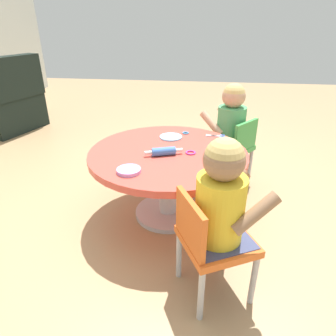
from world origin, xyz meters
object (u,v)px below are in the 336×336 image
at_px(seated_child_right, 231,118).
at_px(rolling_pin, 164,151).
at_px(child_chair_left, 210,241).
at_px(seated_child_left, 222,196).
at_px(armchair_dark, 4,104).
at_px(craft_scissors, 218,136).
at_px(child_chair_right, 233,148).
at_px(craft_table, 168,165).

relative_size(seated_child_right, rolling_pin, 2.28).
distance_m(seated_child_right, rolling_pin, 0.73).
distance_m(child_chair_left, seated_child_left, 0.23).
bearing_deg(armchair_dark, child_chair_left, -131.43).
relative_size(child_chair_left, armchair_dark, 0.60).
bearing_deg(armchair_dark, craft_scissors, -116.37).
bearing_deg(craft_scissors, child_chair_left, 177.29).
height_order(seated_child_left, child_chair_right, seated_child_left).
height_order(child_chair_right, armchair_dark, armchair_dark).
distance_m(craft_table, rolling_pin, 0.14).
relative_size(child_chair_left, rolling_pin, 2.40).
relative_size(armchair_dark, rolling_pin, 3.98).
distance_m(child_chair_right, rolling_pin, 0.76).
height_order(rolling_pin, craft_scissors, rolling_pin).
bearing_deg(seated_child_left, child_chair_right, -6.87).
bearing_deg(craft_scissors, rolling_pin, 137.93).
bearing_deg(craft_scissors, seated_child_left, 179.51).
bearing_deg(craft_table, child_chair_left, -156.24).
bearing_deg(seated_child_right, seated_child_left, 174.86).
bearing_deg(craft_table, craft_scissors, -46.20).
xyz_separation_m(armchair_dark, craft_scissors, (-1.22, -2.46, 0.16)).
height_order(seated_child_left, craft_scissors, seated_child_left).
bearing_deg(child_chair_left, craft_scissors, -2.71).
distance_m(craft_table, child_chair_right, 0.67).
height_order(craft_table, craft_scissors, craft_scissors).
relative_size(seated_child_right, craft_scissors, 3.77).
bearing_deg(craft_scissors, child_chair_right, -31.26).
xyz_separation_m(craft_table, seated_child_right, (0.53, -0.41, 0.16)).
xyz_separation_m(seated_child_left, rolling_pin, (0.53, 0.32, -0.04)).
xyz_separation_m(seated_child_right, armchair_dark, (0.99, 2.56, -0.22)).
bearing_deg(armchair_dark, seated_child_right, -111.17).
bearing_deg(seated_child_left, child_chair_left, 116.73).
distance_m(craft_table, armchair_dark, 2.63).
relative_size(craft_table, craft_scissors, 7.24).
bearing_deg(seated_child_right, armchair_dark, 68.83).
xyz_separation_m(seated_child_left, craft_scissors, (0.90, -0.01, -0.06)).
bearing_deg(rolling_pin, child_chair_left, -152.28).
distance_m(armchair_dark, rolling_pin, 2.66).
bearing_deg(child_chair_left, seated_child_left, -63.27).
height_order(child_chair_right, rolling_pin, child_chair_right).
relative_size(armchair_dark, craft_scissors, 6.58).
bearing_deg(rolling_pin, seated_child_right, -35.41).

